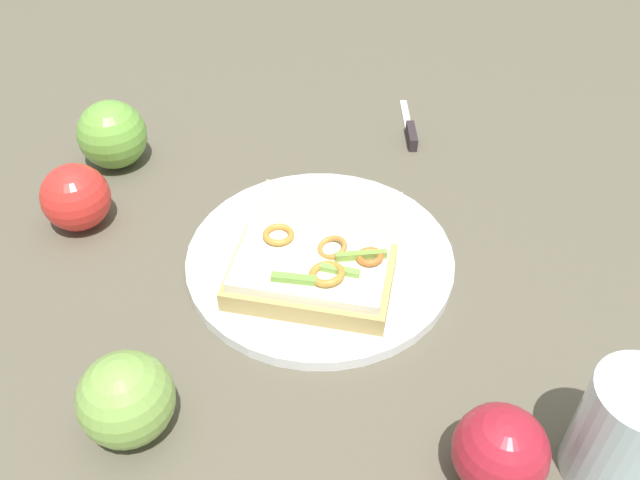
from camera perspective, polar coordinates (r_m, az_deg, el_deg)
name	(u,v)px	position (r m, az deg, el deg)	size (l,w,h in m)	color
ground_plane	(320,263)	(0.69, 0.00, -1.98)	(2.00, 2.00, 0.00)	brown
plate	(320,259)	(0.69, 0.00, -1.61)	(0.27, 0.27, 0.01)	white
sandwich	(312,273)	(0.64, -0.72, -2.80)	(0.18, 0.14, 0.04)	tan
bread_slice_side	(328,219)	(0.71, 0.71, 1.83)	(0.15, 0.08, 0.02)	beige
apple_0	(500,452)	(0.54, 15.04, -16.94)	(0.07, 0.07, 0.07)	#A71D2C
apple_1	(112,135)	(0.84, -17.20, 8.53)	(0.08, 0.08, 0.08)	#69A63D
apple_2	(126,399)	(0.56, -16.11, -12.83)	(0.08, 0.08, 0.08)	#7CA84A
apple_3	(76,197)	(0.76, -20.00, 3.42)	(0.07, 0.07, 0.07)	red
drinking_glass	(624,432)	(0.55, 24.35, -14.64)	(0.07, 0.07, 0.10)	silver
knife	(410,130)	(0.88, 7.65, 9.20)	(0.02, 0.12, 0.02)	silver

